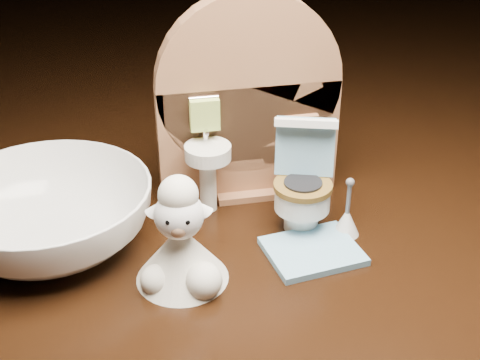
% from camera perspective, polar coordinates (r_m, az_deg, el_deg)
% --- Properties ---
extents(backdrop_panel, '(0.13, 0.05, 0.15)m').
position_cam_1_polar(backdrop_panel, '(0.47, 0.67, 5.92)').
color(backdrop_panel, '#9A6441').
rests_on(backdrop_panel, ground).
extents(toy_toilet, '(0.05, 0.05, 0.08)m').
position_cam_1_polar(toy_toilet, '(0.45, 5.39, -0.55)').
color(toy_toilet, white).
rests_on(toy_toilet, ground).
extents(bath_mat, '(0.06, 0.06, 0.00)m').
position_cam_1_polar(bath_mat, '(0.44, 6.21, -6.05)').
color(bath_mat, '#78AECD').
rests_on(bath_mat, ground).
extents(toilet_brush, '(0.02, 0.02, 0.04)m').
position_cam_1_polar(toilet_brush, '(0.45, 9.09, -3.35)').
color(toilet_brush, white).
rests_on(toilet_brush, ground).
extents(plush_lamb, '(0.06, 0.06, 0.07)m').
position_cam_1_polar(plush_lamb, '(0.40, -5.04, -5.62)').
color(plush_lamb, silver).
rests_on(plush_lamb, ground).
extents(ceramic_bowl, '(0.18, 0.18, 0.04)m').
position_cam_1_polar(ceramic_bowl, '(0.45, -16.02, -2.94)').
color(ceramic_bowl, white).
rests_on(ceramic_bowl, ground).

